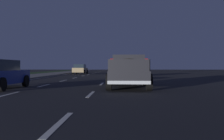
% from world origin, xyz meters
% --- Properties ---
extents(ground, '(144.00, 144.00, 0.00)m').
position_xyz_m(ground, '(27.00, 0.00, 0.00)').
color(ground, black).
extents(sidewalk_shoulder, '(108.00, 4.00, 0.12)m').
position_xyz_m(sidewalk_shoulder, '(27.00, 7.45, 0.06)').
color(sidewalk_shoulder, slate).
rests_on(sidewalk_shoulder, ground).
extents(lane_markings, '(108.00, 7.04, 0.01)m').
position_xyz_m(lane_markings, '(30.01, 3.07, 0.00)').
color(lane_markings, silver).
rests_on(lane_markings, ground).
extents(pickup_truck, '(5.48, 2.38, 1.87)m').
position_xyz_m(pickup_truck, '(13.91, -3.50, 0.98)').
color(pickup_truck, '#232328').
rests_on(pickup_truck, ground).
extents(sedan_tan, '(4.42, 2.06, 1.54)m').
position_xyz_m(sedan_tan, '(40.09, 3.42, 0.78)').
color(sedan_tan, '#9E845B').
rests_on(sedan_tan, ground).
extents(sedan_white, '(4.43, 2.06, 1.54)m').
position_xyz_m(sedan_white, '(30.48, -3.40, 0.78)').
color(sedan_white, silver).
rests_on(sedan_white, ground).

